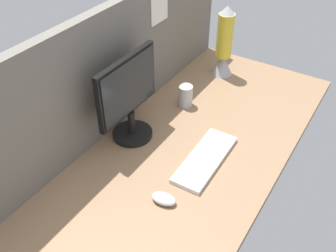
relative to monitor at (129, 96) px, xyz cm
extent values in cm
cube|color=#8C6B4C|center=(3.85, -25.10, -22.44)|extent=(180.00, 80.00, 3.00)
cube|color=slate|center=(3.85, 12.40, 6.76)|extent=(180.00, 5.00, 55.42)
cube|color=white|center=(38.75, 9.60, 22.70)|extent=(13.45, 0.40, 13.26)
cylinder|color=black|center=(0.00, -0.60, -20.04)|extent=(18.00, 18.00, 1.80)
cylinder|color=black|center=(0.00, -0.60, -13.64)|extent=(3.20, 3.20, 11.00)
cube|color=black|center=(0.00, 0.40, 4.83)|extent=(36.25, 2.40, 25.96)
cube|color=black|center=(0.00, -1.00, 4.83)|extent=(33.85, 0.60, 23.56)
cube|color=silver|center=(2.68, -36.14, -19.94)|extent=(37.31, 13.92, 2.00)
ellipsoid|color=silver|center=(-25.04, -33.43, -19.24)|extent=(6.62, 10.16, 3.40)
cylinder|color=#B2B2B7|center=(32.94, -8.94, -15.48)|extent=(6.90, 6.90, 10.93)
cone|color=#A5A5AD|center=(70.39, -10.51, -15.55)|extent=(11.87, 11.87, 10.79)
cylinder|color=gold|center=(70.39, -10.51, 1.71)|extent=(8.63, 8.63, 23.73)
cone|color=#A5A5AD|center=(70.39, -10.51, 15.74)|extent=(7.77, 7.77, 4.32)
camera|label=1|loc=(-103.23, -84.62, 89.96)|focal=40.89mm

